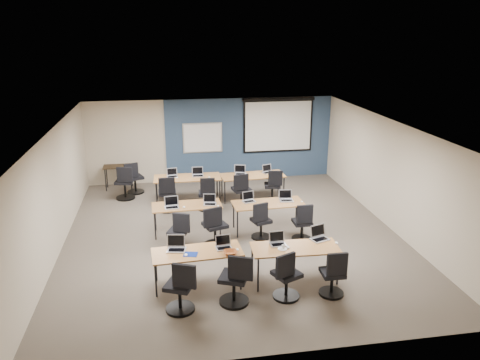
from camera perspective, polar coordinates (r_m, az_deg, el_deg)
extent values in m
cube|color=#6B6354|center=(11.56, -0.91, -6.69)|extent=(8.00, 9.00, 0.02)
cube|color=white|center=(10.72, -0.99, 6.55)|extent=(8.00, 9.00, 0.02)
cube|color=beige|center=(15.37, -3.48, 4.88)|extent=(8.00, 0.04, 2.70)
cube|color=beige|center=(7.01, 4.69, -11.77)|extent=(8.00, 0.04, 2.70)
cube|color=beige|center=(11.22, -21.59, -1.36)|extent=(0.04, 9.00, 2.70)
cube|color=beige|center=(12.28, 17.84, 0.66)|extent=(0.04, 9.00, 2.70)
cube|color=#3D5977|center=(15.51, 1.15, 5.03)|extent=(5.50, 0.04, 2.70)
cube|color=silver|center=(15.25, -4.58, 5.13)|extent=(1.28, 0.02, 0.98)
cube|color=white|center=(15.24, -4.58, 5.13)|extent=(1.20, 0.02, 0.90)
cube|color=black|center=(15.56, 4.66, 6.71)|extent=(2.32, 0.03, 1.82)
cube|color=white|center=(15.56, 4.67, 6.56)|extent=(2.20, 0.02, 1.62)
cylinder|color=black|center=(15.41, 4.75, 9.77)|extent=(2.40, 0.10, 0.10)
cube|color=olive|center=(9.16, -5.24, -8.75)|extent=(1.73, 0.72, 0.03)
cylinder|color=black|center=(9.05, -10.23, -11.94)|extent=(0.04, 0.04, 0.70)
cylinder|color=black|center=(9.15, 0.12, -11.29)|extent=(0.04, 0.04, 0.70)
cylinder|color=black|center=(9.58, -10.22, -10.16)|extent=(0.04, 0.04, 0.70)
cylinder|color=black|center=(9.67, -0.49, -9.57)|extent=(0.04, 0.04, 0.70)
cube|color=#A56E2E|center=(9.35, 6.73, -8.22)|extent=(1.72, 0.72, 0.03)
cylinder|color=black|center=(9.08, 2.23, -11.53)|extent=(0.04, 0.04, 0.70)
cylinder|color=black|center=(9.51, 11.87, -10.51)|extent=(0.04, 0.04, 0.70)
cylinder|color=black|center=(9.60, 1.50, -9.80)|extent=(0.04, 0.04, 0.70)
cylinder|color=black|center=(10.00, 10.64, -8.93)|extent=(0.04, 0.04, 0.70)
cube|color=#AA7730|center=(11.48, -6.51, -3.11)|extent=(1.68, 0.70, 0.03)
cylinder|color=black|center=(11.34, -10.31, -5.55)|extent=(0.04, 0.04, 0.70)
cylinder|color=black|center=(11.41, -2.43, -5.12)|extent=(0.04, 0.04, 0.70)
cylinder|color=black|center=(11.88, -10.29, -4.45)|extent=(0.04, 0.04, 0.70)
cylinder|color=black|center=(11.94, -2.78, -4.04)|extent=(0.04, 0.04, 0.70)
cube|color=#905D2F|center=(11.56, 3.46, -2.87)|extent=(1.75, 0.73, 0.03)
cylinder|color=black|center=(11.27, -0.30, -5.40)|extent=(0.04, 0.04, 0.70)
cylinder|color=black|center=(11.63, 7.70, -4.82)|extent=(0.04, 0.04, 0.70)
cylinder|color=black|center=(11.83, -0.78, -4.24)|extent=(0.04, 0.04, 0.70)
cylinder|color=black|center=(12.17, 6.87, -3.73)|extent=(0.04, 0.04, 0.70)
cube|color=#9C6543|center=(13.61, -6.43, 0.29)|extent=(1.92, 0.80, 0.03)
cylinder|color=black|center=(13.39, -10.14, -1.83)|extent=(0.04, 0.04, 0.70)
cylinder|color=black|center=(13.47, -2.47, -1.43)|extent=(0.04, 0.04, 0.70)
cylinder|color=black|center=(14.03, -10.13, -0.91)|extent=(0.04, 0.04, 0.70)
cylinder|color=black|center=(14.11, -2.82, -0.53)|extent=(0.04, 0.04, 0.70)
cube|color=brown|center=(13.73, 1.54, 0.56)|extent=(1.86, 0.78, 0.03)
cylinder|color=black|center=(13.41, -1.86, -1.53)|extent=(0.04, 0.04, 0.70)
cylinder|color=black|center=(13.73, 5.36, -1.12)|extent=(0.04, 0.04, 0.70)
cylinder|color=black|center=(14.02, -2.22, -0.64)|extent=(0.04, 0.04, 0.70)
cylinder|color=black|center=(14.33, 4.70, -0.28)|extent=(0.04, 0.04, 0.70)
cube|color=#ADACAF|center=(9.22, -7.75, -8.46)|extent=(0.36, 0.26, 0.02)
cube|color=black|center=(9.20, -7.75, -8.45)|extent=(0.30, 0.15, 0.00)
cube|color=#ADACAF|center=(9.29, -7.82, -7.33)|extent=(0.36, 0.07, 0.25)
cube|color=black|center=(9.28, -7.82, -7.35)|extent=(0.31, 0.05, 0.20)
ellipsoid|color=white|center=(9.02, -6.61, -9.04)|extent=(0.06, 0.10, 0.04)
cylinder|color=black|center=(8.78, -7.28, -15.29)|extent=(0.52, 0.52, 0.05)
cylinder|color=black|center=(8.67, -7.33, -14.14)|extent=(0.06, 0.06, 0.46)
cube|color=black|center=(8.53, -7.41, -12.59)|extent=(0.46, 0.46, 0.08)
cube|color=black|center=(8.22, -6.82, -11.56)|extent=(0.42, 0.06, 0.44)
cube|color=#B9B9BC|center=(9.22, -1.98, -8.30)|extent=(0.31, 0.22, 0.02)
cube|color=black|center=(9.20, -1.96, -8.28)|extent=(0.26, 0.13, 0.00)
cube|color=#B9B9BC|center=(9.28, -2.08, -7.32)|extent=(0.31, 0.06, 0.21)
cube|color=black|center=(9.27, -2.08, -7.34)|extent=(0.27, 0.04, 0.17)
ellipsoid|color=white|center=(9.16, -0.30, -8.47)|extent=(0.08, 0.10, 0.03)
cylinder|color=black|center=(8.92, -0.73, -14.55)|extent=(0.55, 0.55, 0.05)
cylinder|color=black|center=(8.80, -0.74, -13.34)|extent=(0.06, 0.06, 0.49)
cube|color=black|center=(8.66, -0.75, -11.73)|extent=(0.49, 0.49, 0.08)
cube|color=black|center=(8.36, 0.06, -10.71)|extent=(0.45, 0.06, 0.44)
cube|color=#B4B4C2|center=(9.39, 4.67, -7.85)|extent=(0.31, 0.23, 0.02)
cube|color=black|center=(9.37, 4.70, -7.83)|extent=(0.27, 0.13, 0.00)
cube|color=#B4B4C2|center=(9.45, 4.50, -6.87)|extent=(0.31, 0.06, 0.22)
cube|color=black|center=(9.44, 4.52, -6.89)|extent=(0.28, 0.04, 0.18)
ellipsoid|color=white|center=(9.29, 5.86, -8.17)|extent=(0.07, 0.11, 0.04)
cylinder|color=black|center=(9.12, 5.63, -13.87)|extent=(0.51, 0.51, 0.05)
cylinder|color=black|center=(9.01, 5.67, -12.79)|extent=(0.06, 0.06, 0.45)
cube|color=black|center=(8.88, 5.72, -11.32)|extent=(0.45, 0.45, 0.08)
cube|color=black|center=(8.57, 5.57, -10.35)|extent=(0.41, 0.06, 0.44)
cube|color=silver|center=(9.72, 9.71, -7.14)|extent=(0.35, 0.26, 0.02)
cube|color=black|center=(9.69, 9.76, -7.12)|extent=(0.30, 0.15, 0.00)
cube|color=silver|center=(9.78, 9.49, -6.09)|extent=(0.35, 0.07, 0.24)
cube|color=black|center=(9.77, 9.51, -6.11)|extent=(0.31, 0.05, 0.20)
ellipsoid|color=white|center=(9.62, 11.68, -7.50)|extent=(0.06, 0.10, 0.04)
cylinder|color=black|center=(9.32, 11.05, -13.37)|extent=(0.47, 0.47, 0.05)
cylinder|color=black|center=(9.23, 11.12, -12.39)|extent=(0.06, 0.06, 0.42)
cube|color=black|center=(9.11, 11.21, -11.04)|extent=(0.42, 0.42, 0.08)
cube|color=black|center=(8.82, 11.78, -10.02)|extent=(0.38, 0.06, 0.44)
cube|color=#A0A0AC|center=(11.33, -8.32, -3.34)|extent=(0.34, 0.24, 0.02)
cube|color=black|center=(11.30, -8.32, -3.32)|extent=(0.28, 0.14, 0.00)
cube|color=#A0A0AC|center=(11.41, -8.36, -2.51)|extent=(0.34, 0.06, 0.23)
cube|color=black|center=(11.40, -8.36, -2.52)|extent=(0.29, 0.04, 0.19)
ellipsoid|color=white|center=(11.31, -6.83, -3.29)|extent=(0.08, 0.11, 0.04)
cylinder|color=black|center=(10.90, -7.45, -8.31)|extent=(0.47, 0.47, 0.05)
cylinder|color=black|center=(10.82, -7.49, -7.43)|extent=(0.06, 0.06, 0.42)
cube|color=black|center=(10.71, -7.54, -6.22)|extent=(0.42, 0.42, 0.08)
cube|color=black|center=(10.44, -7.17, -5.19)|extent=(0.38, 0.06, 0.44)
cube|color=silver|center=(11.44, -3.67, -2.97)|extent=(0.31, 0.22, 0.02)
cube|color=black|center=(11.42, -3.66, -2.95)|extent=(0.26, 0.13, 0.00)
cube|color=silver|center=(11.51, -3.74, -2.21)|extent=(0.31, 0.06, 0.21)
cube|color=black|center=(11.50, -3.74, -2.22)|extent=(0.27, 0.04, 0.17)
ellipsoid|color=white|center=(11.34, -2.69, -3.14)|extent=(0.07, 0.10, 0.03)
cylinder|color=black|center=(11.01, -3.02, -7.88)|extent=(0.55, 0.55, 0.05)
cylinder|color=black|center=(10.92, -3.04, -6.85)|extent=(0.06, 0.06, 0.49)
cube|color=black|center=(10.80, -3.07, -5.49)|extent=(0.49, 0.49, 0.08)
cube|color=black|center=(10.49, -3.34, -4.56)|extent=(0.44, 0.06, 0.44)
cube|color=silver|center=(11.60, 1.11, -2.63)|extent=(0.30, 0.22, 0.02)
cube|color=black|center=(11.58, 1.13, -2.61)|extent=(0.26, 0.13, 0.00)
cube|color=silver|center=(11.67, 1.00, -1.89)|extent=(0.30, 0.06, 0.21)
cube|color=black|center=(11.66, 1.01, -1.90)|extent=(0.27, 0.04, 0.17)
ellipsoid|color=white|center=(11.49, 3.25, -2.86)|extent=(0.08, 0.10, 0.03)
cylinder|color=black|center=(11.41, 2.55, -6.92)|extent=(0.47, 0.47, 0.05)
cylinder|color=black|center=(11.33, 2.57, -6.09)|extent=(0.06, 0.06, 0.41)
cube|color=black|center=(11.23, 2.58, -4.94)|extent=(0.41, 0.41, 0.08)
cube|color=black|center=(10.95, 2.52, -3.97)|extent=(0.38, 0.06, 0.44)
cube|color=silver|center=(11.71, 5.69, -2.51)|extent=(0.33, 0.24, 0.02)
cube|color=black|center=(11.69, 5.72, -2.49)|extent=(0.28, 0.14, 0.00)
cube|color=silver|center=(11.79, 5.54, -1.72)|extent=(0.33, 0.06, 0.23)
cube|color=black|center=(11.78, 5.55, -1.73)|extent=(0.29, 0.04, 0.19)
ellipsoid|color=white|center=(11.69, 7.54, -2.62)|extent=(0.06, 0.09, 0.03)
cylinder|color=black|center=(11.39, 7.49, -7.11)|extent=(0.47, 0.47, 0.05)
cylinder|color=black|center=(11.31, 7.53, -6.26)|extent=(0.06, 0.06, 0.42)
cube|color=black|center=(11.21, 7.58, -5.10)|extent=(0.42, 0.42, 0.08)
cube|color=black|center=(10.94, 7.91, -4.13)|extent=(0.38, 0.06, 0.44)
cube|color=#B4B3BD|center=(13.67, -8.26, 0.41)|extent=(0.31, 0.22, 0.02)
cube|color=black|center=(13.65, -8.26, 0.43)|extent=(0.26, 0.13, 0.00)
cube|color=#B4B3BD|center=(13.75, -8.30, 1.03)|extent=(0.31, 0.06, 0.21)
cube|color=black|center=(13.74, -8.29, 1.02)|extent=(0.27, 0.04, 0.17)
ellipsoid|color=white|center=(13.57, -7.68, 0.31)|extent=(0.07, 0.11, 0.04)
cylinder|color=black|center=(13.21, -8.76, -3.54)|extent=(0.54, 0.54, 0.05)
cylinder|color=black|center=(13.13, -8.80, -2.68)|extent=(0.06, 0.06, 0.48)
cube|color=black|center=(13.04, -8.86, -1.53)|extent=(0.48, 0.48, 0.08)
cube|color=black|center=(12.74, -8.91, -0.67)|extent=(0.44, 0.06, 0.44)
cube|color=#B5B5B5|center=(13.65, -5.15, 0.50)|extent=(0.33, 0.24, 0.02)
cube|color=black|center=(13.63, -5.14, 0.53)|extent=(0.28, 0.14, 0.00)
cube|color=#B5B5B5|center=(13.74, -5.20, 1.16)|extent=(0.33, 0.06, 0.23)
cube|color=black|center=(13.73, -5.20, 1.15)|extent=(0.29, 0.04, 0.18)
ellipsoid|color=white|center=(13.52, -3.77, 0.36)|extent=(0.08, 0.10, 0.03)
cylinder|color=black|center=(13.15, -4.07, -3.48)|extent=(0.49, 0.49, 0.05)
cylinder|color=black|center=(13.08, -4.08, -2.69)|extent=(0.06, 0.06, 0.44)
cube|color=black|center=(12.99, -4.11, -1.62)|extent=(0.44, 0.44, 0.08)
cube|color=black|center=(12.71, -3.98, -0.73)|extent=(0.40, 0.06, 0.44)
cube|color=silver|center=(13.77, 0.08, 0.73)|extent=(0.34, 0.24, 0.02)
cube|color=black|center=(13.75, 0.10, 0.75)|extent=(0.29, 0.14, 0.00)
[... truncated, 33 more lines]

